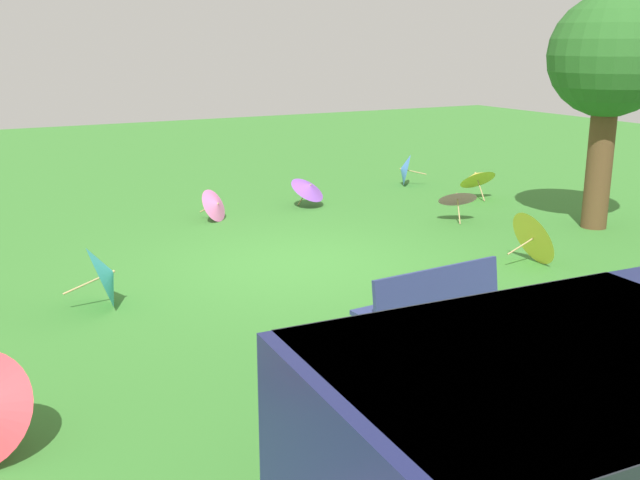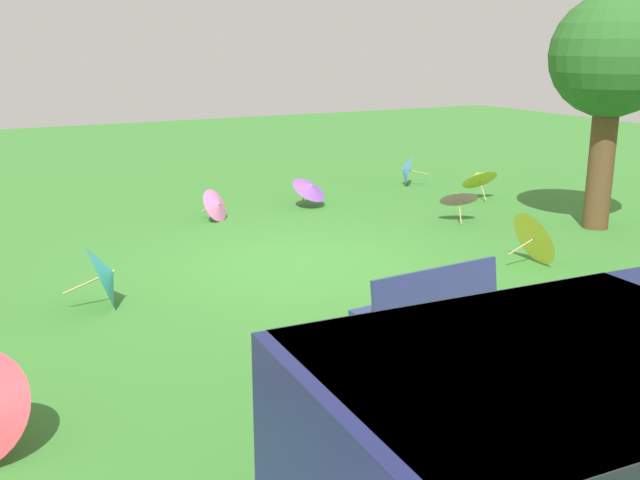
{
  "view_description": "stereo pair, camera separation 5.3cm",
  "coord_description": "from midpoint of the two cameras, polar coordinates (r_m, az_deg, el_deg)",
  "views": [
    {
      "loc": [
        4.63,
        9.19,
        3.13
      ],
      "look_at": [
        0.19,
        0.93,
        0.6
      ],
      "focal_mm": 41.68,
      "sensor_mm": 36.0,
      "label": 1
    },
    {
      "loc": [
        4.58,
        9.22,
        3.13
      ],
      "look_at": [
        0.19,
        0.93,
        0.6
      ],
      "focal_mm": 41.68,
      "sensor_mm": 36.0,
      "label": 2
    }
  ],
  "objects": [
    {
      "name": "parasol_purple_1",
      "position": [
        14.32,
        -0.66,
        4.05
      ],
      "size": [
        0.91,
        0.89,
        0.63
      ],
      "color": "tan",
      "rests_on": "ground"
    },
    {
      "name": "parasol_blue_0",
      "position": [
        16.62,
        6.69,
        5.4
      ],
      "size": [
        0.73,
        0.73,
        0.71
      ],
      "color": "tan",
      "rests_on": "ground"
    },
    {
      "name": "park_bench",
      "position": [
        7.82,
        8.5,
        -4.98
      ],
      "size": [
        1.63,
        0.58,
        0.9
      ],
      "color": "navy",
      "rests_on": "ground"
    },
    {
      "name": "parasol_pink_0",
      "position": [
        13.35,
        -7.81,
        2.72
      ],
      "size": [
        0.71,
        0.67,
        0.6
      ],
      "color": "tan",
      "rests_on": "ground"
    },
    {
      "name": "ground",
      "position": [
        10.76,
        -1.29,
        -1.81
      ],
      "size": [
        40.0,
        40.0,
        0.0
      ],
      "primitive_type": "plane",
      "color": "#387A2D"
    },
    {
      "name": "parasol_pink_1",
      "position": [
        13.41,
        10.7,
        3.27
      ],
      "size": [
        0.87,
        0.85,
        0.66
      ],
      "color": "tan",
      "rests_on": "ground"
    },
    {
      "name": "parasol_teal_0",
      "position": [
        9.3,
        -15.91,
        -2.54
      ],
      "size": [
        0.77,
        0.83,
        0.81
      ],
      "color": "tan",
      "rests_on": "ground"
    },
    {
      "name": "parasol_yellow_1",
      "position": [
        11.08,
        16.57,
        0.32
      ],
      "size": [
        0.8,
        0.88,
        0.84
      ],
      "color": "tan",
      "rests_on": "ground"
    },
    {
      "name": "shade_tree",
      "position": [
        13.3,
        21.57,
        12.68
      ],
      "size": [
        2.0,
        2.0,
        3.89
      ],
      "color": "brown",
      "rests_on": "ground"
    },
    {
      "name": "parasol_yellow_0",
      "position": [
        15.44,
        12.15,
        4.77
      ],
      "size": [
        0.8,
        0.76,
        0.73
      ],
      "color": "tan",
      "rests_on": "ground"
    }
  ]
}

